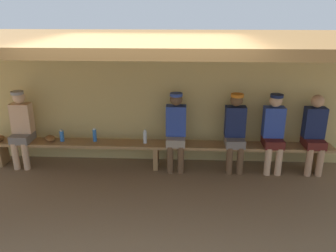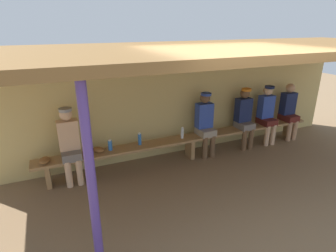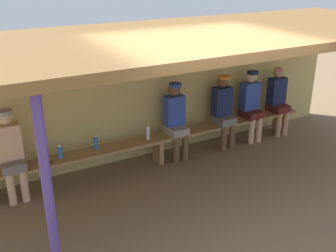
# 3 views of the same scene
# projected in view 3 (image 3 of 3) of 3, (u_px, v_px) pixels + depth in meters

# --- Properties ---
(ground_plane) EXTENTS (24.00, 24.00, 0.00)m
(ground_plane) POSITION_uv_depth(u_px,v_px,m) (208.00, 205.00, 5.74)
(ground_plane) COLOR brown
(back_wall) EXTENTS (8.00, 0.20, 2.20)m
(back_wall) POSITION_uv_depth(u_px,v_px,m) (146.00, 94.00, 6.94)
(back_wall) COLOR tan
(back_wall) RESTS_ON ground
(dugout_roof) EXTENTS (8.00, 2.80, 0.12)m
(dugout_roof) POSITION_uv_depth(u_px,v_px,m) (186.00, 38.00, 5.45)
(dugout_roof) COLOR brown
(dugout_roof) RESTS_ON back_wall
(support_post) EXTENTS (0.10, 0.10, 2.20)m
(support_post) POSITION_uv_depth(u_px,v_px,m) (49.00, 200.00, 3.87)
(support_post) COLOR #4C388C
(support_post) RESTS_ON ground
(bench) EXTENTS (6.00, 0.36, 0.46)m
(bench) POSITION_uv_depth(u_px,v_px,m) (158.00, 141.00, 6.85)
(bench) COLOR #9E7547
(bench) RESTS_ON ground
(player_leftmost) EXTENTS (0.34, 0.42, 1.34)m
(player_leftmost) POSITION_uv_depth(u_px,v_px,m) (251.00, 102.00, 7.60)
(player_leftmost) COLOR #591E19
(player_leftmost) RESTS_ON ground
(player_with_sunglasses) EXTENTS (0.34, 0.42, 1.34)m
(player_with_sunglasses) POSITION_uv_depth(u_px,v_px,m) (176.00, 118.00, 6.87)
(player_with_sunglasses) COLOR gray
(player_with_sunglasses) RESTS_ON ground
(player_near_post) EXTENTS (0.34, 0.42, 1.34)m
(player_near_post) POSITION_uv_depth(u_px,v_px,m) (278.00, 98.00, 7.90)
(player_near_post) COLOR #591E19
(player_near_post) RESTS_ON ground
(player_rightmost) EXTENTS (0.34, 0.42, 1.34)m
(player_rightmost) POSITION_uv_depth(u_px,v_px,m) (223.00, 108.00, 7.31)
(player_rightmost) COLOR slate
(player_rightmost) RESTS_ON ground
(player_middle) EXTENTS (0.34, 0.42, 1.34)m
(player_middle) POSITION_uv_depth(u_px,v_px,m) (11.00, 151.00, 5.68)
(player_middle) COLOR slate
(player_middle) RESTS_ON ground
(water_bottle_orange) EXTENTS (0.06, 0.06, 0.24)m
(water_bottle_orange) POSITION_uv_depth(u_px,v_px,m) (148.00, 133.00, 6.70)
(water_bottle_orange) COLOR silver
(water_bottle_orange) RESTS_ON bench
(water_bottle_blue) EXTENTS (0.07, 0.07, 0.21)m
(water_bottle_blue) POSITION_uv_depth(u_px,v_px,m) (60.00, 152.00, 6.07)
(water_bottle_blue) COLOR blue
(water_bottle_blue) RESTS_ON bench
(water_bottle_green) EXTENTS (0.07, 0.07, 0.24)m
(water_bottle_green) POSITION_uv_depth(u_px,v_px,m) (96.00, 143.00, 6.34)
(water_bottle_green) COLOR blue
(water_bottle_green) RESTS_ON bench
(baseball_glove_tan) EXTENTS (0.28, 0.29, 0.09)m
(baseball_glove_tan) POSITION_uv_depth(u_px,v_px,m) (46.00, 158.00, 6.00)
(baseball_glove_tan) COLOR brown
(baseball_glove_tan) RESTS_ON bench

